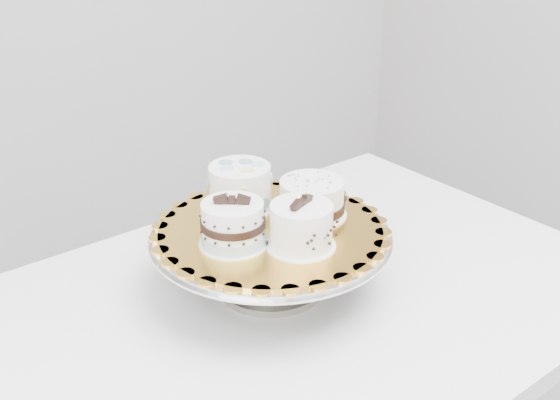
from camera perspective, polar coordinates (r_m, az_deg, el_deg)
table at (r=1.22m, az=0.70°, el=-11.43°), size 1.17×0.82×0.75m
cake_stand at (r=1.16m, az=-0.76°, el=-4.01°), size 0.40×0.40×0.11m
cake_board at (r=1.14m, az=-0.77°, el=-2.42°), size 0.48×0.48×0.01m
cake_swirl at (r=1.07m, az=1.74°, el=-2.22°), size 0.12×0.12×0.09m
cake_banded at (r=1.08m, az=-3.85°, el=-2.09°), size 0.13×0.13×0.09m
cake_dots at (r=1.19m, az=-3.27°, el=1.08°), size 0.13×0.13×0.08m
cake_ribbon at (r=1.17m, az=2.63°, el=0.08°), size 0.12×0.12×0.06m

